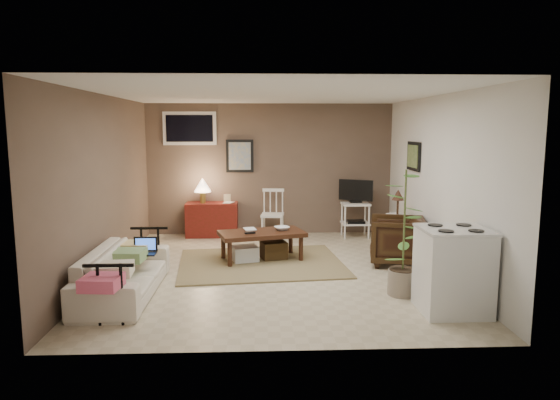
{
  "coord_description": "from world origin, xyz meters",
  "views": [
    {
      "loc": [
        -0.2,
        -6.68,
        1.96
      ],
      "look_at": [
        0.1,
        0.35,
        0.94
      ],
      "focal_mm": 32.0,
      "sensor_mm": 36.0,
      "label": 1
    }
  ],
  "objects_px": {
    "coffee_table": "(261,244)",
    "stove": "(453,270)",
    "potted_plant": "(404,228)",
    "armchair": "(397,238)",
    "tv_stand": "(356,207)",
    "red_console": "(211,216)",
    "sofa": "(123,265)",
    "side_table": "(397,213)",
    "spindle_chair": "(273,215)"
  },
  "relations": [
    {
      "from": "sofa",
      "to": "spindle_chair",
      "type": "xyz_separation_m",
      "value": [
        1.84,
        3.07,
        0.04
      ]
    },
    {
      "from": "stove",
      "to": "spindle_chair",
      "type": "bearing_deg",
      "value": 115.9
    },
    {
      "from": "side_table",
      "to": "potted_plant",
      "type": "relative_size",
      "value": 0.66
    },
    {
      "from": "stove",
      "to": "sofa",
      "type": "bearing_deg",
      "value": 169.34
    },
    {
      "from": "coffee_table",
      "to": "tv_stand",
      "type": "relative_size",
      "value": 1.3
    },
    {
      "from": "red_console",
      "to": "stove",
      "type": "bearing_deg",
      "value": -52.96
    },
    {
      "from": "sofa",
      "to": "potted_plant",
      "type": "height_order",
      "value": "potted_plant"
    },
    {
      "from": "tv_stand",
      "to": "potted_plant",
      "type": "bearing_deg",
      "value": -90.82
    },
    {
      "from": "coffee_table",
      "to": "armchair",
      "type": "bearing_deg",
      "value": -7.67
    },
    {
      "from": "tv_stand",
      "to": "potted_plant",
      "type": "xyz_separation_m",
      "value": [
        -0.05,
        -3.16,
        0.25
      ]
    },
    {
      "from": "potted_plant",
      "to": "armchair",
      "type": "bearing_deg",
      "value": 77.4
    },
    {
      "from": "coffee_table",
      "to": "red_console",
      "type": "distance_m",
      "value": 1.96
    },
    {
      "from": "spindle_chair",
      "to": "stove",
      "type": "height_order",
      "value": "stove"
    },
    {
      "from": "armchair",
      "to": "potted_plant",
      "type": "relative_size",
      "value": 0.51
    },
    {
      "from": "spindle_chair",
      "to": "side_table",
      "type": "relative_size",
      "value": 0.86
    },
    {
      "from": "side_table",
      "to": "potted_plant",
      "type": "height_order",
      "value": "potted_plant"
    },
    {
      "from": "stove",
      "to": "tv_stand",
      "type": "bearing_deg",
      "value": 95.09
    },
    {
      "from": "red_console",
      "to": "spindle_chair",
      "type": "distance_m",
      "value": 1.12
    },
    {
      "from": "side_table",
      "to": "armchair",
      "type": "relative_size",
      "value": 1.31
    },
    {
      "from": "coffee_table",
      "to": "potted_plant",
      "type": "bearing_deg",
      "value": -43.87
    },
    {
      "from": "tv_stand",
      "to": "armchair",
      "type": "bearing_deg",
      "value": -82.12
    },
    {
      "from": "armchair",
      "to": "stove",
      "type": "xyz_separation_m",
      "value": [
        0.08,
        -1.89,
        0.08
      ]
    },
    {
      "from": "sofa",
      "to": "stove",
      "type": "height_order",
      "value": "stove"
    },
    {
      "from": "side_table",
      "to": "armchair",
      "type": "xyz_separation_m",
      "value": [
        -0.2,
        -0.71,
        -0.24
      ]
    },
    {
      "from": "sofa",
      "to": "spindle_chair",
      "type": "height_order",
      "value": "spindle_chair"
    },
    {
      "from": "red_console",
      "to": "spindle_chair",
      "type": "height_order",
      "value": "red_console"
    },
    {
      "from": "red_console",
      "to": "tv_stand",
      "type": "height_order",
      "value": "red_console"
    },
    {
      "from": "side_table",
      "to": "potted_plant",
      "type": "distance_m",
      "value": 2.11
    },
    {
      "from": "side_table",
      "to": "stove",
      "type": "bearing_deg",
      "value": -92.6
    },
    {
      "from": "potted_plant",
      "to": "tv_stand",
      "type": "bearing_deg",
      "value": 89.18
    },
    {
      "from": "potted_plant",
      "to": "side_table",
      "type": "bearing_deg",
      "value": 76.38
    },
    {
      "from": "red_console",
      "to": "stove",
      "type": "xyz_separation_m",
      "value": [
        2.94,
        -3.89,
        0.09
      ]
    },
    {
      "from": "coffee_table",
      "to": "side_table",
      "type": "height_order",
      "value": "side_table"
    },
    {
      "from": "sofa",
      "to": "armchair",
      "type": "relative_size",
      "value": 2.47
    },
    {
      "from": "tv_stand",
      "to": "side_table",
      "type": "height_order",
      "value": "tv_stand"
    },
    {
      "from": "sofa",
      "to": "red_console",
      "type": "height_order",
      "value": "red_console"
    },
    {
      "from": "sofa",
      "to": "side_table",
      "type": "height_order",
      "value": "side_table"
    },
    {
      "from": "spindle_chair",
      "to": "stove",
      "type": "relative_size",
      "value": 0.94
    },
    {
      "from": "sofa",
      "to": "stove",
      "type": "distance_m",
      "value": 3.73
    },
    {
      "from": "red_console",
      "to": "coffee_table",
      "type": "bearing_deg",
      "value": -62.62
    },
    {
      "from": "sofa",
      "to": "red_console",
      "type": "bearing_deg",
      "value": -12.75
    },
    {
      "from": "red_console",
      "to": "side_table",
      "type": "height_order",
      "value": "red_console"
    },
    {
      "from": "coffee_table",
      "to": "red_console",
      "type": "height_order",
      "value": "red_console"
    },
    {
      "from": "potted_plant",
      "to": "stove",
      "type": "xyz_separation_m",
      "value": [
        0.38,
        -0.56,
        -0.35
      ]
    },
    {
      "from": "sofa",
      "to": "spindle_chair",
      "type": "relative_size",
      "value": 2.18
    },
    {
      "from": "tv_stand",
      "to": "stove",
      "type": "distance_m",
      "value": 3.74
    },
    {
      "from": "spindle_chair",
      "to": "potted_plant",
      "type": "distance_m",
      "value": 3.54
    },
    {
      "from": "coffee_table",
      "to": "sofa",
      "type": "height_order",
      "value": "sofa"
    },
    {
      "from": "coffee_table",
      "to": "armchair",
      "type": "height_order",
      "value": "armchair"
    },
    {
      "from": "coffee_table",
      "to": "stove",
      "type": "height_order",
      "value": "stove"
    }
  ]
}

